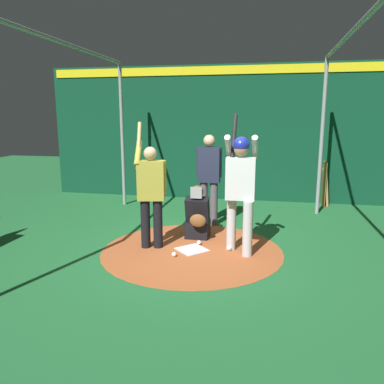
% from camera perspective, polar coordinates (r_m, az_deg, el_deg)
% --- Properties ---
extents(ground_plane, '(25.03, 25.03, 0.00)m').
position_cam_1_polar(ground_plane, '(6.06, 0.00, -8.84)').
color(ground_plane, '#216633').
extents(dirt_circle, '(2.87, 2.87, 0.01)m').
position_cam_1_polar(dirt_circle, '(6.06, 0.00, -8.82)').
color(dirt_circle, '#AD562D').
rests_on(dirt_circle, ground).
extents(home_plate, '(0.59, 0.59, 0.01)m').
position_cam_1_polar(home_plate, '(6.05, 0.00, -8.74)').
color(home_plate, white).
rests_on(home_plate, dirt_circle).
extents(batter, '(0.68, 0.49, 2.14)m').
position_cam_1_polar(batter, '(5.73, 7.34, 1.34)').
color(batter, '#BCBCC0').
rests_on(batter, ground).
extents(catcher, '(0.58, 0.40, 0.94)m').
position_cam_1_polar(catcher, '(6.56, 0.86, -3.89)').
color(catcher, black).
rests_on(catcher, ground).
extents(umpire, '(0.22, 0.49, 1.76)m').
position_cam_1_polar(umpire, '(7.23, 2.59, 2.61)').
color(umpire, '#4C4C51').
rests_on(umpire, ground).
extents(visitor, '(0.55, 0.55, 2.01)m').
position_cam_1_polar(visitor, '(5.98, -6.29, 0.28)').
color(visitor, black).
rests_on(visitor, ground).
extents(back_wall, '(0.22, 9.03, 3.34)m').
position_cam_1_polar(back_wall, '(9.60, 4.72, 8.93)').
color(back_wall, '#0C3D26').
rests_on(back_wall, ground).
extents(cage_frame, '(5.70, 4.55, 3.32)m').
position_cam_1_polar(cage_frame, '(5.68, 0.00, 13.35)').
color(cage_frame, gray).
rests_on(cage_frame, ground).
extents(bat_rack, '(0.58, 0.21, 1.05)m').
position_cam_1_polar(bat_rack, '(9.52, 19.45, 1.08)').
color(bat_rack, olive).
rests_on(bat_rack, ground).
extents(baseball_0, '(0.07, 0.07, 0.07)m').
position_cam_1_polar(baseball_0, '(6.28, 1.08, -7.68)').
color(baseball_0, white).
rests_on(baseball_0, dirt_circle).
extents(baseball_1, '(0.07, 0.07, 0.07)m').
position_cam_1_polar(baseball_1, '(6.04, 5.66, -8.52)').
color(baseball_1, white).
rests_on(baseball_1, dirt_circle).
extents(baseball_2, '(0.07, 0.07, 0.07)m').
position_cam_1_polar(baseball_2, '(5.77, -2.75, -9.44)').
color(baseball_2, white).
rests_on(baseball_2, dirt_circle).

